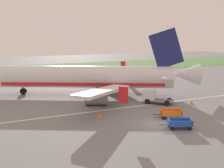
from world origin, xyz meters
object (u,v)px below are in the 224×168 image
at_px(traffic_cone_near_plane, 192,102).
at_px(traffic_cone_mid_apron, 168,104).
at_px(traffic_cone_by_carts, 100,115).
at_px(service_truck_beside_carts, 152,96).
at_px(baggage_cart_second_in_row, 171,114).
at_px(airplane, 89,77).
at_px(baggage_cart_nearest, 180,123).

bearing_deg(traffic_cone_near_plane, traffic_cone_mid_apron, 166.35).
bearing_deg(traffic_cone_near_plane, traffic_cone_by_carts, -178.33).
bearing_deg(traffic_cone_near_plane, service_truck_beside_carts, 148.54).
bearing_deg(traffic_cone_by_carts, traffic_cone_near_plane, 1.67).
bearing_deg(baggage_cart_second_in_row, airplane, 106.05).
height_order(traffic_cone_near_plane, traffic_cone_mid_apron, traffic_cone_near_plane).
height_order(airplane, baggage_cart_second_in_row, airplane).
bearing_deg(airplane, traffic_cone_near_plane, -46.19).
xyz_separation_m(baggage_cart_second_in_row, traffic_cone_by_carts, (-7.89, 3.80, -0.24)).
bearing_deg(traffic_cone_near_plane, baggage_cart_nearest, -137.50).
xyz_separation_m(baggage_cart_nearest, traffic_cone_by_carts, (-6.53, 7.19, -0.24)).
bearing_deg(airplane, traffic_cone_mid_apron, -54.35).
distance_m(baggage_cart_second_in_row, traffic_cone_by_carts, 8.76).
bearing_deg(traffic_cone_by_carts, baggage_cart_second_in_row, -25.68).
bearing_deg(service_truck_beside_carts, traffic_cone_near_plane, -31.46).
distance_m(service_truck_beside_carts, traffic_cone_near_plane, 5.86).
xyz_separation_m(airplane, baggage_cart_second_in_row, (4.71, -16.39, -2.45)).
bearing_deg(baggage_cart_nearest, traffic_cone_near_plane, 42.50).
bearing_deg(baggage_cart_second_in_row, traffic_cone_mid_apron, 56.36).
height_order(service_truck_beside_carts, traffic_cone_mid_apron, service_truck_beside_carts).
bearing_deg(service_truck_beside_carts, baggage_cart_second_in_row, -105.42).
bearing_deg(service_truck_beside_carts, traffic_cone_by_carts, -160.73).
distance_m(baggage_cart_nearest, service_truck_beside_carts, 11.18).
height_order(baggage_cart_second_in_row, traffic_cone_near_plane, baggage_cart_second_in_row).
xyz_separation_m(baggage_cart_nearest, service_truck_beside_carts, (3.37, 10.65, 0.50)).
bearing_deg(traffic_cone_near_plane, airplane, 133.81).
bearing_deg(baggage_cart_second_in_row, service_truck_beside_carts, 74.58).
distance_m(traffic_cone_near_plane, traffic_cone_by_carts, 14.85).
xyz_separation_m(service_truck_beside_carts, traffic_cone_mid_apron, (1.39, -2.16, -0.82)).
xyz_separation_m(service_truck_beside_carts, traffic_cone_by_carts, (-9.90, -3.46, -0.74)).
relative_size(airplane, baggage_cart_nearest, 9.85).
height_order(baggage_cart_second_in_row, service_truck_beside_carts, service_truck_beside_carts).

